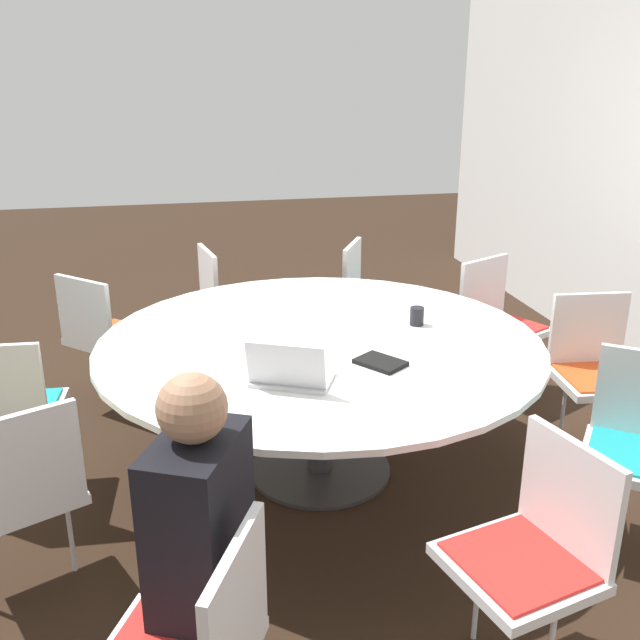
{
  "coord_description": "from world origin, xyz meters",
  "views": [
    {
      "loc": [
        3.18,
        -0.67,
        2.0
      ],
      "look_at": [
        0.0,
        0.0,
        0.84
      ],
      "focal_mm": 40.0,
      "sensor_mm": 36.0,
      "label": 1
    }
  ],
  "objects_px": {
    "chair_5": "(370,294)",
    "coffee_cup": "(417,316)",
    "chair_7": "(104,330)",
    "person_0": "(195,531)",
    "spiral_notebook": "(380,362)",
    "laptop": "(290,374)",
    "chair_9": "(18,485)",
    "chair_1": "(535,544)",
    "chair_6": "(228,298)",
    "chair_3": "(596,363)",
    "chair_4": "(497,316)",
    "chair_2": "(640,438)",
    "chair_8": "(8,405)"
  },
  "relations": [
    {
      "from": "chair_3",
      "to": "chair_8",
      "type": "relative_size",
      "value": 1.0
    },
    {
      "from": "laptop",
      "to": "chair_7",
      "type": "bearing_deg",
      "value": -34.0
    },
    {
      "from": "chair_6",
      "to": "chair_5",
      "type": "bearing_deg",
      "value": 73.42
    },
    {
      "from": "chair_2",
      "to": "spiral_notebook",
      "type": "distance_m",
      "value": 1.14
    },
    {
      "from": "chair_1",
      "to": "chair_7",
      "type": "height_order",
      "value": "same"
    },
    {
      "from": "chair_3",
      "to": "coffee_cup",
      "type": "bearing_deg",
      "value": -5.08
    },
    {
      "from": "chair_9",
      "to": "laptop",
      "type": "bearing_deg",
      "value": -15.07
    },
    {
      "from": "chair_7",
      "to": "chair_9",
      "type": "relative_size",
      "value": 1.0
    },
    {
      "from": "person_0",
      "to": "laptop",
      "type": "xyz_separation_m",
      "value": [
        -0.88,
        0.43,
        0.08
      ]
    },
    {
      "from": "chair_6",
      "to": "laptop",
      "type": "xyz_separation_m",
      "value": [
        1.94,
        0.1,
        0.27
      ]
    },
    {
      "from": "chair_6",
      "to": "chair_2",
      "type": "bearing_deg",
      "value": 23.41
    },
    {
      "from": "chair_5",
      "to": "chair_9",
      "type": "relative_size",
      "value": 1.0
    },
    {
      "from": "chair_6",
      "to": "spiral_notebook",
      "type": "xyz_separation_m",
      "value": [
        1.8,
        0.53,
        0.23
      ]
    },
    {
      "from": "chair_1",
      "to": "spiral_notebook",
      "type": "xyz_separation_m",
      "value": [
        -1.05,
        -0.23,
        0.23
      ]
    },
    {
      "from": "chair_4",
      "to": "coffee_cup",
      "type": "xyz_separation_m",
      "value": [
        0.62,
        -0.76,
        0.27
      ]
    },
    {
      "from": "chair_4",
      "to": "laptop",
      "type": "height_order",
      "value": "laptop"
    },
    {
      "from": "chair_9",
      "to": "person_0",
      "type": "xyz_separation_m",
      "value": [
        0.69,
        0.64,
        0.19
      ]
    },
    {
      "from": "chair_3",
      "to": "chair_4",
      "type": "relative_size",
      "value": 1.0
    },
    {
      "from": "chair_5",
      "to": "person_0",
      "type": "distance_m",
      "value": 3.02
    },
    {
      "from": "chair_2",
      "to": "spiral_notebook",
      "type": "height_order",
      "value": "chair_2"
    },
    {
      "from": "chair_1",
      "to": "chair_5",
      "type": "height_order",
      "value": "same"
    },
    {
      "from": "chair_9",
      "to": "chair_8",
      "type": "bearing_deg",
      "value": 78.04
    },
    {
      "from": "chair_5",
      "to": "coffee_cup",
      "type": "bearing_deg",
      "value": 23.28
    },
    {
      "from": "spiral_notebook",
      "to": "laptop",
      "type": "bearing_deg",
      "value": -72.62
    },
    {
      "from": "chair_5",
      "to": "chair_4",
      "type": "bearing_deg",
      "value": 74.81
    },
    {
      "from": "chair_5",
      "to": "chair_9",
      "type": "xyz_separation_m",
      "value": [
        2.03,
        -1.94,
        0.0
      ]
    },
    {
      "from": "chair_4",
      "to": "chair_7",
      "type": "distance_m",
      "value": 2.42
    },
    {
      "from": "chair_6",
      "to": "chair_7",
      "type": "xyz_separation_m",
      "value": [
        0.47,
        -0.78,
        0.0
      ]
    },
    {
      "from": "chair_7",
      "to": "chair_8",
      "type": "height_order",
      "value": "same"
    },
    {
      "from": "chair_5",
      "to": "chair_6",
      "type": "height_order",
      "value": "same"
    },
    {
      "from": "chair_1",
      "to": "chair_7",
      "type": "xyz_separation_m",
      "value": [
        -2.39,
        -1.54,
        0.0
      ]
    },
    {
      "from": "chair_6",
      "to": "laptop",
      "type": "distance_m",
      "value": 1.96
    },
    {
      "from": "laptop",
      "to": "chair_1",
      "type": "bearing_deg",
      "value": 150.98
    },
    {
      "from": "chair_7",
      "to": "spiral_notebook",
      "type": "distance_m",
      "value": 1.89
    },
    {
      "from": "chair_1",
      "to": "chair_8",
      "type": "bearing_deg",
      "value": 38.66
    },
    {
      "from": "chair_8",
      "to": "coffee_cup",
      "type": "height_order",
      "value": "chair_8"
    },
    {
      "from": "chair_5",
      "to": "chair_6",
      "type": "xyz_separation_m",
      "value": [
        -0.1,
        -0.97,
        0.0
      ]
    },
    {
      "from": "chair_7",
      "to": "person_0",
      "type": "xyz_separation_m",
      "value": [
        2.36,
        0.45,
        0.19
      ]
    },
    {
      "from": "chair_2",
      "to": "chair_9",
      "type": "relative_size",
      "value": 1.0
    },
    {
      "from": "chair_4",
      "to": "chair_8",
      "type": "height_order",
      "value": "same"
    },
    {
      "from": "chair_7",
      "to": "chair_6",
      "type": "bearing_deg",
      "value": 74.74
    },
    {
      "from": "chair_2",
      "to": "chair_7",
      "type": "distance_m",
      "value": 2.95
    },
    {
      "from": "chair_9",
      "to": "laptop",
      "type": "xyz_separation_m",
      "value": [
        -0.19,
        1.07,
        0.27
      ]
    },
    {
      "from": "chair_3",
      "to": "chair_7",
      "type": "height_order",
      "value": "same"
    },
    {
      "from": "chair_8",
      "to": "chair_3",
      "type": "bearing_deg",
      "value": 1.51
    },
    {
      "from": "chair_6",
      "to": "chair_8",
      "type": "bearing_deg",
      "value": -49.5
    },
    {
      "from": "person_0",
      "to": "spiral_notebook",
      "type": "distance_m",
      "value": 1.34
    },
    {
      "from": "chair_4",
      "to": "laptop",
      "type": "bearing_deg",
      "value": 12.13
    },
    {
      "from": "chair_1",
      "to": "chair_7",
      "type": "bearing_deg",
      "value": 18.66
    },
    {
      "from": "chair_5",
      "to": "laptop",
      "type": "bearing_deg",
      "value": 2.67
    }
  ]
}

